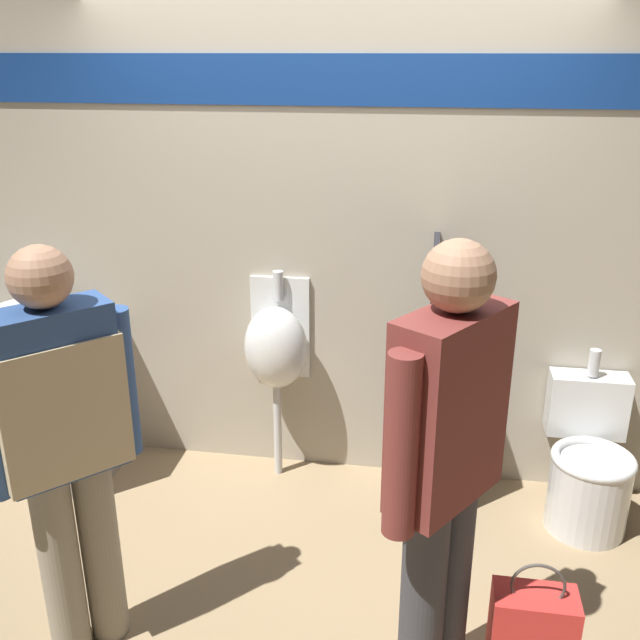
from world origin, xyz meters
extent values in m
plane|color=#997F5B|center=(0.00, 0.00, 0.00)|extent=(16.00, 16.00, 0.00)
cube|color=#B2A893|center=(0.00, 0.60, 1.35)|extent=(4.55, 0.06, 2.70)
cube|color=navy|center=(0.00, 0.56, 2.13)|extent=(4.45, 0.01, 0.24)
cube|color=gray|center=(-1.71, 0.28, 0.41)|extent=(1.02, 0.57, 0.83)
cylinder|color=silver|center=(-1.66, 0.34, 0.89)|extent=(0.34, 0.34, 0.13)
cylinder|color=silver|center=(-1.66, 0.46, 1.03)|extent=(0.03, 0.03, 0.14)
cube|color=#232328|center=(-1.41, 0.17, 0.84)|extent=(0.07, 0.14, 0.01)
cube|color=black|center=(0.54, 0.29, 0.70)|extent=(0.03, 0.56, 1.41)
cylinder|color=silver|center=(-0.28, 0.43, 0.28)|extent=(0.04, 0.04, 0.57)
ellipsoid|color=silver|center=(-0.28, 0.43, 0.78)|extent=(0.34, 0.26, 0.46)
cube|color=silver|center=(-0.28, 0.56, 0.85)|extent=(0.32, 0.02, 0.57)
cylinder|color=silver|center=(-0.28, 0.52, 1.10)|extent=(0.06, 0.06, 0.16)
cylinder|color=silver|center=(1.35, 0.19, 0.19)|extent=(0.39, 0.39, 0.38)
torus|color=silver|center=(1.35, 0.19, 0.40)|extent=(0.41, 0.41, 0.04)
cube|color=silver|center=(1.35, 0.48, 0.55)|extent=(0.39, 0.16, 0.33)
cylinder|color=silver|center=(1.35, 0.46, 0.79)|extent=(0.06, 0.06, 0.14)
cylinder|color=gray|center=(-0.83, -0.96, 0.40)|extent=(0.15, 0.15, 0.81)
cylinder|color=gray|center=(-0.72, -0.85, 0.40)|extent=(0.15, 0.15, 0.81)
cube|color=#2D4C84|center=(-0.77, -0.91, 1.13)|extent=(0.42, 0.43, 0.64)
cube|color=#C6B289|center=(-0.77, -0.91, 1.08)|extent=(0.46, 0.47, 0.51)
cylinder|color=#2D4C84|center=(-0.61, -0.73, 1.10)|extent=(0.10, 0.10, 0.59)
sphere|color=#A87A5B|center=(-0.77, -0.91, 1.56)|extent=(0.22, 0.22, 0.22)
cylinder|color=#3D3D42|center=(0.55, -0.97, 0.42)|extent=(0.16, 0.16, 0.85)
cylinder|color=#3D3D42|center=(0.65, -0.83, 0.42)|extent=(0.16, 0.16, 0.85)
cube|color=brown|center=(0.60, -0.90, 1.18)|extent=(0.41, 0.47, 0.67)
cylinder|color=brown|center=(0.46, -1.11, 1.15)|extent=(0.11, 0.11, 0.62)
cylinder|color=brown|center=(0.74, -0.69, 1.15)|extent=(0.11, 0.11, 0.62)
sphere|color=#A87A5B|center=(0.60, -0.90, 1.63)|extent=(0.23, 0.23, 0.23)
cube|color=red|center=(0.96, -0.84, 0.21)|extent=(0.31, 0.17, 0.42)
torus|color=#4C4742|center=(0.96, -0.84, 0.46)|extent=(0.20, 0.01, 0.20)
camera|label=1|loc=(0.52, -3.00, 2.27)|focal=40.00mm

